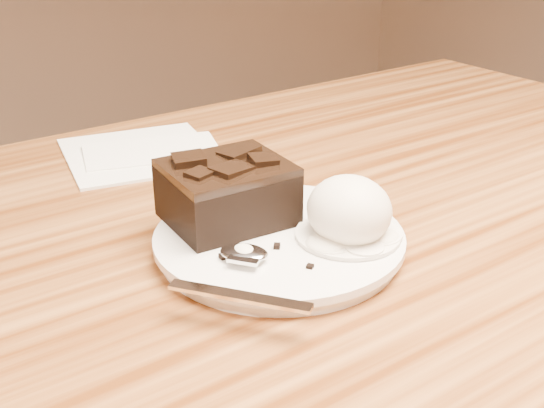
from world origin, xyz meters
TOP-DOWN VIEW (x-y plane):
  - plate at (-0.04, 0.00)m, footprint 0.21×0.21m
  - brownie at (-0.07, 0.05)m, footprint 0.10×0.09m
  - ice_cream_scoop at (-0.00, -0.04)m, footprint 0.07×0.07m
  - melt_puddle at (-0.00, -0.04)m, footprint 0.09×0.09m
  - spoon at (-0.09, -0.02)m, footprint 0.11×0.14m
  - napkin at (-0.04, 0.28)m, footprint 0.19×0.19m
  - crumb_a at (-0.06, -0.02)m, footprint 0.01×0.01m
  - crumb_b at (-0.06, -0.06)m, footprint 0.01×0.01m
  - crumb_c at (-0.11, -0.01)m, footprint 0.00×0.01m

SIDE VIEW (x-z plane):
  - napkin at x=-0.04m, z-range 0.75..0.76m
  - plate at x=-0.04m, z-range 0.75..0.77m
  - melt_puddle at x=0.00m, z-range 0.77..0.77m
  - crumb_b at x=-0.06m, z-range 0.77..0.77m
  - crumb_a at x=-0.06m, z-range 0.77..0.77m
  - crumb_c at x=-0.11m, z-range 0.77..0.77m
  - spoon at x=-0.09m, z-range 0.77..0.78m
  - brownie at x=-0.07m, z-range 0.77..0.81m
  - ice_cream_scoop at x=0.00m, z-range 0.76..0.82m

